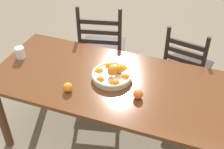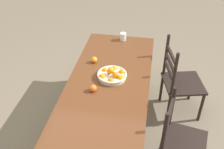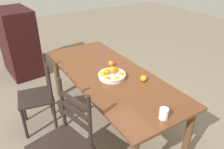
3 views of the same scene
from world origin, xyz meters
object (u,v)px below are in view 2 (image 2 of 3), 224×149
Objects in this scene: chair_near_window at (179,82)px; orange_loose_1 at (94,60)px; orange_loose_0 at (93,88)px; chair_by_cabinet at (179,140)px; dining_table at (108,89)px; drinking_glass at (123,37)px; fruit_bowl at (112,75)px.

chair_near_window is 1.06m from orange_loose_1.
orange_loose_0 reaches higher than orange_loose_1.
dining_table is at bearing 72.52° from chair_by_cabinet.
fruit_bowl is at bearing -0.16° from drinking_glass.
chair_by_cabinet is 0.93m from fruit_bowl.
dining_table is 0.15m from fruit_bowl.
orange_loose_1 is at bearing -146.28° from dining_table.
fruit_bowl is 0.29m from orange_loose_0.
orange_loose_0 is at bearing -7.88° from drinking_glass.
dining_table is at bearing 33.72° from orange_loose_1.
chair_near_window reaches higher than orange_loose_1.
orange_loose_0 is at bearing 85.35° from chair_by_cabinet.
chair_by_cabinet reaches higher than fruit_bowl.
chair_by_cabinet is 1.55m from drinking_glass.
chair_near_window reaches higher than chair_by_cabinet.
fruit_bowl is at bearing 66.76° from chair_by_cabinet.
drinking_glass reaches higher than orange_loose_0.
orange_loose_0 is (-0.25, -0.87, 0.31)m from chair_by_cabinet.
orange_loose_1 is (-0.25, -0.25, -0.00)m from fruit_bowl.
dining_table is 2.08× the size of chair_near_window.
fruit_bowl is 0.83m from drinking_glass.
fruit_bowl is (-0.49, -0.72, 0.31)m from chair_by_cabinet.
fruit_bowl is at bearing 44.73° from orange_loose_1.
fruit_bowl reaches higher than dining_table.
orange_loose_0 is (0.64, -0.90, 0.29)m from chair_near_window.
drinking_glass is at bearing 46.11° from chair_near_window.
chair_near_window is 13.87× the size of orange_loose_0.
chair_by_cabinet reaches higher than orange_loose_0.
chair_by_cabinet is at bearing 28.51° from drinking_glass.
chair_by_cabinet is at bearing 164.70° from chair_near_window.
chair_near_window is at bearing 121.74° from dining_table.
chair_by_cabinet is 1.27m from orange_loose_1.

